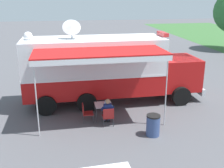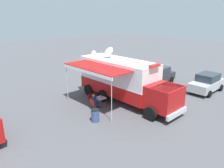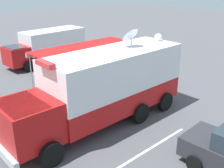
# 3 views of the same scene
# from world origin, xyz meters

# --- Properties ---
(ground_plane) EXTENTS (100.00, 100.00, 0.00)m
(ground_plane) POSITION_xyz_m (0.00, 0.00, 0.00)
(ground_plane) COLOR #515156
(lot_stripe) EXTENTS (0.19, 4.80, 0.01)m
(lot_stripe) POSITION_xyz_m (-3.08, 0.85, 0.00)
(lot_stripe) COLOR silver
(lot_stripe) RESTS_ON ground
(command_truck) EXTENTS (4.96, 9.52, 4.53)m
(command_truck) POSITION_xyz_m (0.02, 0.75, 1.94)
(command_truck) COLOR #B71414
(command_truck) RESTS_ON ground
(folding_table) EXTENTS (0.81, 0.81, 0.73)m
(folding_table) POSITION_xyz_m (2.17, 0.18, 0.67)
(folding_table) COLOR silver
(folding_table) RESTS_ON ground
(water_bottle) EXTENTS (0.07, 0.07, 0.22)m
(water_bottle) POSITION_xyz_m (2.22, 0.28, 0.83)
(water_bottle) COLOR #4C99D8
(water_bottle) RESTS_ON folding_table
(folding_chair_at_table) EXTENTS (0.49, 0.49, 0.87)m
(folding_chair_at_table) POSITION_xyz_m (2.97, 0.28, 0.51)
(folding_chair_at_table) COLOR maroon
(folding_chair_at_table) RESTS_ON ground
(folding_chair_beside_table) EXTENTS (0.49, 0.49, 0.87)m
(folding_chair_beside_table) POSITION_xyz_m (2.38, -0.67, 0.51)
(folding_chair_beside_table) COLOR maroon
(folding_chair_beside_table) RESTS_ON ground
(seated_responder) EXTENTS (0.66, 0.56, 1.25)m
(seated_responder) POSITION_xyz_m (2.78, 0.28, 0.65)
(seated_responder) COLOR navy
(seated_responder) RESTS_ON ground
(trash_bin) EXTENTS (0.57, 0.57, 0.91)m
(trash_bin) POSITION_xyz_m (4.13, 1.98, 0.46)
(trash_bin) COLOR #384C7F
(trash_bin) RESTS_ON ground
(car_behind_truck) EXTENTS (4.22, 2.06, 1.76)m
(car_behind_truck) POSITION_xyz_m (-7.56, 4.40, 0.88)
(car_behind_truck) COLOR #B2B5BA
(car_behind_truck) RESTS_ON ground
(car_far_corner) EXTENTS (4.29, 2.20, 1.76)m
(car_far_corner) POSITION_xyz_m (-6.36, -0.32, 0.88)
(car_far_corner) COLOR #2D2D33
(car_far_corner) RESTS_ON ground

